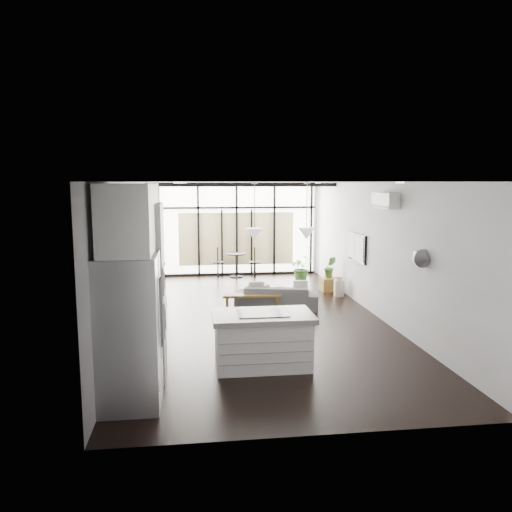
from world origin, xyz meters
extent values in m
cube|color=black|center=(0.00, 0.00, 0.00)|extent=(5.00, 10.00, 0.00)
cube|color=white|center=(0.00, 0.00, 2.80)|extent=(5.00, 10.00, 0.00)
cube|color=silver|center=(-2.50, 0.00, 1.40)|extent=(0.02, 10.00, 2.80)
cube|color=silver|center=(2.50, 0.00, 1.40)|extent=(0.02, 10.00, 2.80)
cube|color=silver|center=(0.00, 5.00, 1.40)|extent=(5.00, 0.02, 2.80)
cube|color=silver|center=(0.00, -5.00, 1.40)|extent=(5.00, 0.02, 2.80)
cube|color=black|center=(0.00, 4.88, 1.40)|extent=(5.00, 0.20, 2.80)
cube|color=white|center=(0.00, 4.00, 2.77)|extent=(4.70, 1.90, 0.06)
cube|color=beige|center=(0.00, 4.95, 1.10)|extent=(3.50, 0.02, 1.60)
cube|color=silver|center=(-0.30, -2.83, 0.42)|extent=(1.52, 0.90, 0.83)
cube|color=black|center=(-0.30, -2.83, 0.84)|extent=(0.76, 0.51, 0.01)
cube|color=#ACABB0|center=(-2.13, -3.89, 0.96)|extent=(0.74, 0.93, 1.91)
cube|color=silver|center=(-2.07, -3.05, 1.26)|extent=(0.65, 0.68, 2.51)
cube|color=silver|center=(-2.12, -3.50, 2.35)|extent=(0.62, 1.75, 0.86)
cone|color=white|center=(-0.40, -2.65, 2.02)|extent=(0.26, 0.26, 0.18)
cone|color=white|center=(0.40, -2.65, 2.02)|extent=(0.26, 0.26, 0.18)
imported|color=#474749|center=(0.50, 0.62, 0.36)|extent=(1.90, 0.90, 0.71)
cube|color=brown|center=(-0.08, 0.39, 0.20)|extent=(1.27, 0.38, 0.40)
cylinder|color=beige|center=(0.21, 1.43, 0.21)|extent=(0.58, 0.58, 0.41)
cube|color=brown|center=(2.19, 2.31, 0.17)|extent=(0.47, 0.47, 0.35)
imported|color=#346126|center=(1.77, 3.77, 0.29)|extent=(0.81, 0.87, 0.58)
imported|color=#346126|center=(2.19, 2.31, 0.47)|extent=(0.38, 0.60, 0.25)
cylinder|color=beige|center=(2.25, 1.67, 0.25)|extent=(0.29, 0.29, 0.51)
cube|color=black|center=(-0.05, 4.53, 0.34)|extent=(1.50, 0.77, 0.69)
cube|color=black|center=(2.46, 1.00, 1.30)|extent=(0.05, 1.10, 0.65)
cube|color=silver|center=(2.38, -0.80, 2.45)|extent=(0.22, 0.90, 0.30)
cube|color=black|center=(-2.47, -0.50, 1.55)|extent=(0.04, 0.70, 0.90)
camera|label=1|loc=(-1.33, -10.08, 2.79)|focal=35.00mm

